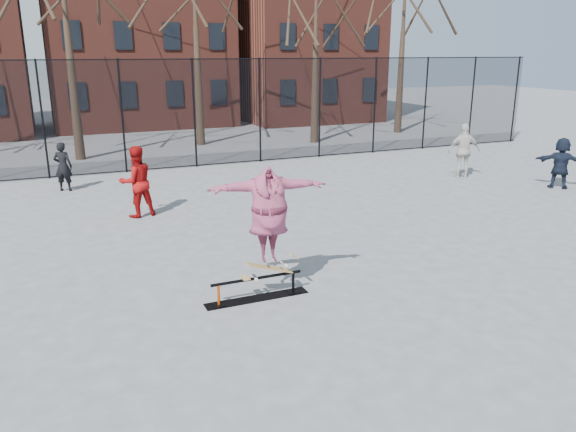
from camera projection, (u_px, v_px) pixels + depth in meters
name	position (u px, v px, depth m)	size (l,w,h in m)	color
ground	(321.00, 312.00, 9.48)	(100.00, 100.00, 0.00)	#5D5D61
skate_rail	(257.00, 290.00, 9.95)	(1.90, 0.29, 0.42)	black
skateboard	(269.00, 272.00, 9.95)	(0.93, 0.22, 0.11)	olive
skater	(269.00, 223.00, 9.70)	(2.09, 0.57, 1.70)	#4E3483
bystander_black	(63.00, 167.00, 17.49)	(0.57, 0.37, 1.55)	black
bystander_red	(136.00, 182.00, 14.72)	(0.92, 0.71, 1.88)	#990D0D
bystander_white	(464.00, 151.00, 19.30)	(1.10, 0.46, 1.87)	beige
bystander_navy	(561.00, 163.00, 17.82)	(1.52, 0.48, 1.64)	black
fence	(161.00, 114.00, 20.35)	(34.03, 0.07, 4.00)	black
rowhouses	(124.00, 16.00, 30.94)	(29.00, 7.00, 13.00)	#5D271E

